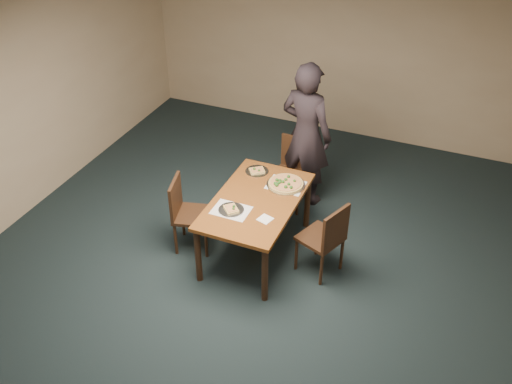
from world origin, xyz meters
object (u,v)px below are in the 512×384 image
at_px(chair_left, 186,210).
at_px(diner, 306,134).
at_px(chair_right, 326,236).
at_px(slice_plate_far, 257,171).
at_px(pizza_pan, 285,184).
at_px(dining_table, 256,206).
at_px(slice_plate_near, 231,209).
at_px(chair_far, 293,168).

relative_size(chair_left, diner, 0.48).
height_order(chair_right, slice_plate_far, chair_right).
bearing_deg(chair_right, pizza_pan, -102.08).
xyz_separation_m(dining_table, slice_plate_near, (-0.17, -0.29, 0.11)).
relative_size(dining_table, slice_plate_far, 5.36).
relative_size(dining_table, diner, 0.79).
bearing_deg(dining_table, pizza_pan, 62.16).
bearing_deg(diner, dining_table, 95.63).
relative_size(chair_left, pizza_pan, 2.04).
bearing_deg(chair_right, chair_far, -123.80).
relative_size(pizza_pan, slice_plate_near, 1.59).
xyz_separation_m(chair_left, diner, (0.94, 1.47, 0.44)).
distance_m(chair_left, pizza_pan, 1.19).
xyz_separation_m(dining_table, chair_far, (0.04, 1.13, -0.14)).
bearing_deg(dining_table, chair_right, -2.63).
distance_m(chair_left, slice_plate_near, 0.67).
bearing_deg(pizza_pan, slice_plate_far, 161.20).
height_order(chair_far, chair_left, same).
relative_size(chair_right, diner, 0.48).
height_order(chair_left, slice_plate_near, chair_left).
bearing_deg(chair_far, slice_plate_far, -109.66).
xyz_separation_m(chair_far, chair_left, (-0.83, -1.33, 0.00)).
distance_m(chair_far, pizza_pan, 0.80).
distance_m(chair_right, slice_plate_far, 1.22).
distance_m(chair_right, pizza_pan, 0.81).
height_order(dining_table, slice_plate_near, slice_plate_near).
height_order(chair_far, chair_right, same).
relative_size(chair_right, pizza_pan, 2.04).
distance_m(dining_table, diner, 1.31).
distance_m(dining_table, slice_plate_far, 0.58).
height_order(pizza_pan, slice_plate_far, pizza_pan).
distance_m(diner, slice_plate_near, 1.60).
distance_m(chair_right, slice_plate_near, 1.07).
bearing_deg(chair_far, pizza_pan, -74.41).
bearing_deg(slice_plate_far, chair_left, -128.19).
bearing_deg(slice_plate_far, diner, 64.05).
bearing_deg(chair_right, chair_left, -62.50).
bearing_deg(chair_right, slice_plate_far, -96.64).
xyz_separation_m(dining_table, chair_right, (0.84, -0.04, -0.14)).
xyz_separation_m(chair_right, slice_plate_far, (-1.05, 0.57, 0.25)).
height_order(chair_far, diner, diner).
bearing_deg(slice_plate_near, slice_plate_far, 92.96).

